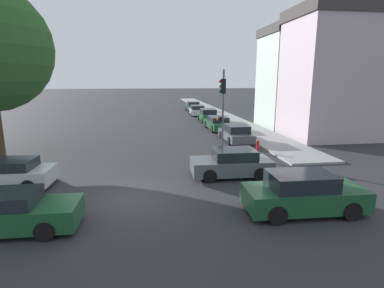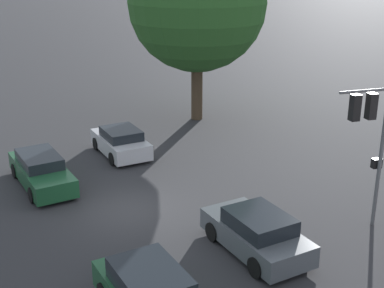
# 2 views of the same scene
# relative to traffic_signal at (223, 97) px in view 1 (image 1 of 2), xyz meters

# --- Properties ---
(ground_plane) EXTENTS (300.00, 300.00, 0.00)m
(ground_plane) POSITION_rel_traffic_signal_xyz_m (-5.54, -6.60, -3.88)
(ground_plane) COLOR #28282B
(sidewalk_strip) EXTENTS (3.43, 60.00, 0.13)m
(sidewalk_strip) POSITION_rel_traffic_signal_xyz_m (5.22, 26.99, -3.81)
(sidewalk_strip) COLOR gray
(sidewalk_strip) RESTS_ON ground_plane
(rowhouse_backdrop) EXTENTS (6.99, 12.11, 10.74)m
(rowhouse_backdrop) POSITION_rel_traffic_signal_xyz_m (10.56, 7.80, 1.39)
(rowhouse_backdrop) COLOR #B29EA8
(rowhouse_backdrop) RESTS_ON ground_plane
(traffic_signal) EXTENTS (0.66, 2.09, 5.62)m
(traffic_signal) POSITION_rel_traffic_signal_xyz_m (0.00, 0.00, 0.00)
(traffic_signal) COLOR #515456
(traffic_signal) RESTS_ON ground_plane
(crossing_car_0) EXTENTS (4.18, 2.09, 1.44)m
(crossing_car_0) POSITION_rel_traffic_signal_xyz_m (-0.51, -4.29, -3.19)
(crossing_car_0) COLOR #4C5156
(crossing_car_0) RESTS_ON ground_plane
(crossing_car_1) EXTENTS (3.96, 2.08, 1.36)m
(crossing_car_1) POSITION_rel_traffic_signal_xyz_m (-11.26, -4.45, -3.22)
(crossing_car_1) COLOR #B7B7BC
(crossing_car_1) RESTS_ON ground_plane
(crossing_car_2) EXTENTS (4.74, 1.86, 1.38)m
(crossing_car_2) POSITION_rel_traffic_signal_xyz_m (-9.58, -8.87, -3.21)
(crossing_car_2) COLOR #194728
(crossing_car_2) RESTS_ON ground_plane
(crossing_car_3) EXTENTS (4.56, 2.06, 1.56)m
(crossing_car_3) POSITION_rel_traffic_signal_xyz_m (0.99, -8.91, -3.14)
(crossing_car_3) COLOR #194728
(crossing_car_3) RESTS_ON ground_plane
(parked_car_0) EXTENTS (2.02, 4.42, 1.37)m
(parked_car_0) POSITION_rel_traffic_signal_xyz_m (2.30, 4.39, -3.23)
(parked_car_0) COLOR #4C5156
(parked_car_0) RESTS_ON ground_plane
(parked_car_1) EXTENTS (2.04, 4.79, 1.36)m
(parked_car_1) POSITION_rel_traffic_signal_xyz_m (2.10, 10.13, -3.22)
(parked_car_1) COLOR #194728
(parked_car_1) RESTS_ON ground_plane
(parked_car_2) EXTENTS (2.05, 4.66, 1.51)m
(parked_car_2) POSITION_rel_traffic_signal_xyz_m (2.34, 16.28, -3.17)
(parked_car_2) COLOR #194728
(parked_car_2) RESTS_ON ground_plane
(parked_car_3) EXTENTS (2.17, 4.81, 1.39)m
(parked_car_3) POSITION_rel_traffic_signal_xyz_m (2.06, 22.70, -3.21)
(parked_car_3) COLOR #B7B7BC
(parked_car_3) RESTS_ON ground_plane
(parked_car_4) EXTENTS (2.09, 3.93, 1.47)m
(parked_car_4) POSITION_rel_traffic_signal_xyz_m (2.34, 28.42, -3.18)
(parked_car_4) COLOR #194728
(parked_car_4) RESTS_ON ground_plane
(fire_hydrant) EXTENTS (0.22, 0.22, 0.92)m
(fire_hydrant) POSITION_rel_traffic_signal_xyz_m (2.59, 0.21, -3.39)
(fire_hydrant) COLOR red
(fire_hydrant) RESTS_ON ground_plane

